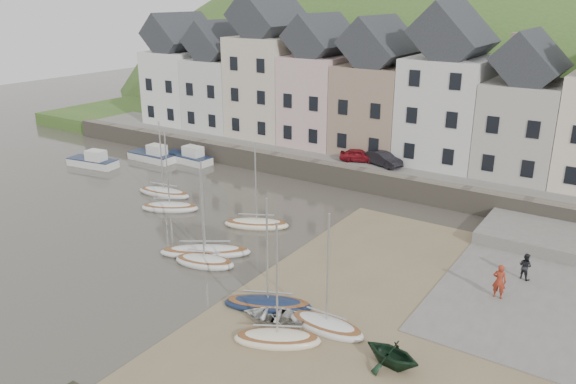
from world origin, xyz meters
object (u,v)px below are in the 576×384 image
Objects in this scene: car_right at (383,159)px; sailboat_0 at (164,192)px; car_left at (359,155)px; person_red at (499,281)px; rowboat_green at (392,353)px; person_dark at (525,266)px; rowboat_white at (274,316)px.

sailboat_0 is at bearing 152.83° from car_right.
car_right is at bearing -109.75° from car_left.
person_red is 0.59× the size of car_left.
rowboat_green is 8.84m from person_red.
car_left reaches higher than rowboat_green.
car_right is at bearing -17.98° from person_dark.
car_right is (-4.72, 23.12, 1.83)m from rowboat_white.
car_right reaches higher than car_left.
rowboat_white is 6.33m from rowboat_green.
rowboat_green is 1.64× the size of person_dark.
car_right reaches higher than rowboat_white.
person_red is 1.24× the size of person_dark.
car_left reaches higher than rowboat_white.
rowboat_green is 1.32× the size of person_red.
sailboat_0 reaches higher than rowboat_white.
sailboat_0 is at bearing -139.35° from rowboat_white.
sailboat_0 reaches higher than rowboat_green.
rowboat_white is 14.80m from person_dark.
car_left is (-6.98, 23.12, 1.78)m from rowboat_white.
person_dark is 20.16m from car_left.
car_right is (-13.41, 14.69, 1.13)m from person_red.
car_right is at bearing 43.16° from sailboat_0.
car_left is (-15.67, 14.69, 1.08)m from person_red.
rowboat_green is at bearing -23.44° from sailboat_0.
sailboat_0 is 1.71× the size of car_right.
sailboat_0 reaches higher than person_red.
car_left is (-16.38, 11.69, 1.26)m from person_dark.
person_dark is 0.47× the size of car_left.
car_right is (2.26, 0.00, 0.05)m from car_left.
person_red is at bearing -4.47° from sailboat_0.
person_red is at bearing -152.90° from car_left.
person_red is 3.08m from person_dark.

